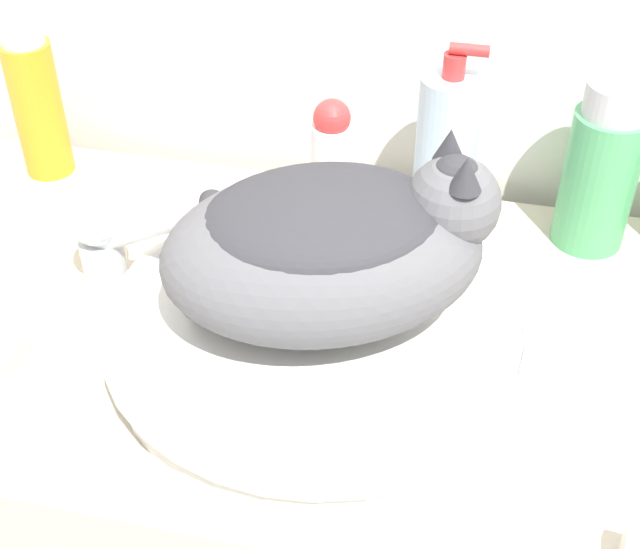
{
  "coord_description": "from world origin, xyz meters",
  "views": [
    {
      "loc": [
        0.11,
        -0.37,
        1.47
      ],
      "look_at": [
        -0.03,
        0.21,
        0.98
      ],
      "focal_mm": 50.0,
      "sensor_mm": 36.0,
      "label": 1
    }
  ],
  "objects_px": {
    "mouthwash_bottle": "(601,169)",
    "soap_pump_bottle": "(446,151)",
    "cat": "(330,243)",
    "faucet": "(107,233)",
    "deodorant_stick": "(332,155)",
    "shampoo_bottle_tall": "(37,102)"
  },
  "relations": [
    {
      "from": "deodorant_stick",
      "to": "shampoo_bottle_tall",
      "type": "relative_size",
      "value": 0.71
    },
    {
      "from": "shampoo_bottle_tall",
      "to": "mouthwash_bottle",
      "type": "height_order",
      "value": "shampoo_bottle_tall"
    },
    {
      "from": "faucet",
      "to": "mouthwash_bottle",
      "type": "distance_m",
      "value": 0.5
    },
    {
      "from": "faucet",
      "to": "deodorant_stick",
      "type": "distance_m",
      "value": 0.27
    },
    {
      "from": "faucet",
      "to": "shampoo_bottle_tall",
      "type": "relative_size",
      "value": 0.76
    },
    {
      "from": "cat",
      "to": "shampoo_bottle_tall",
      "type": "bearing_deg",
      "value": 127.09
    },
    {
      "from": "cat",
      "to": "faucet",
      "type": "relative_size",
      "value": 2.34
    },
    {
      "from": "shampoo_bottle_tall",
      "to": "soap_pump_bottle",
      "type": "xyz_separation_m",
      "value": [
        0.47,
        -0.0,
        -0.0
      ]
    },
    {
      "from": "faucet",
      "to": "soap_pump_bottle",
      "type": "distance_m",
      "value": 0.36
    },
    {
      "from": "cat",
      "to": "deodorant_stick",
      "type": "height_order",
      "value": "cat"
    },
    {
      "from": "faucet",
      "to": "shampoo_bottle_tall",
      "type": "height_order",
      "value": "shampoo_bottle_tall"
    },
    {
      "from": "cat",
      "to": "mouthwash_bottle",
      "type": "height_order",
      "value": "cat"
    },
    {
      "from": "faucet",
      "to": "deodorant_stick",
      "type": "relative_size",
      "value": 1.06
    },
    {
      "from": "deodorant_stick",
      "to": "shampoo_bottle_tall",
      "type": "distance_m",
      "value": 0.35
    },
    {
      "from": "cat",
      "to": "shampoo_bottle_tall",
      "type": "xyz_separation_m",
      "value": [
        -0.4,
        0.23,
        -0.03
      ]
    },
    {
      "from": "cat",
      "to": "mouthwash_bottle",
      "type": "xyz_separation_m",
      "value": [
        0.24,
        0.23,
        -0.03
      ]
    },
    {
      "from": "faucet",
      "to": "shampoo_bottle_tall",
      "type": "distance_m",
      "value": 0.26
    },
    {
      "from": "deodorant_stick",
      "to": "shampoo_bottle_tall",
      "type": "height_order",
      "value": "shampoo_bottle_tall"
    },
    {
      "from": "mouthwash_bottle",
      "to": "soap_pump_bottle",
      "type": "distance_m",
      "value": 0.16
    },
    {
      "from": "cat",
      "to": "faucet",
      "type": "bearing_deg",
      "value": 148.98
    },
    {
      "from": "cat",
      "to": "deodorant_stick",
      "type": "relative_size",
      "value": 2.49
    },
    {
      "from": "cat",
      "to": "soap_pump_bottle",
      "type": "height_order",
      "value": "same"
    }
  ]
}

